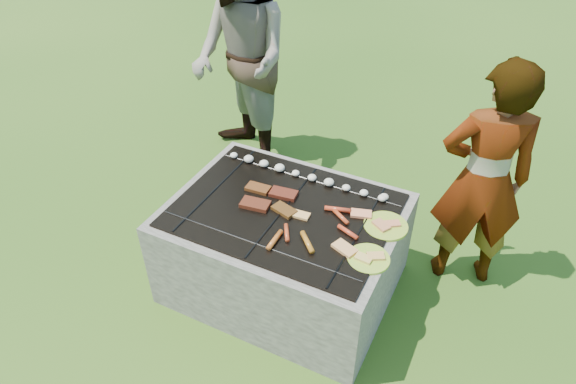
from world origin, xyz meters
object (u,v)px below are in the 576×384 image
at_px(cook, 483,180).
at_px(plate_near, 369,258).
at_px(bystander, 240,60).
at_px(plate_far, 386,226).
at_px(fire_pit, 284,251).

bearing_deg(cook, plate_near, 41.75).
relative_size(plate_near, bystander, 0.16).
bearing_deg(plate_far, cook, 49.58).
xyz_separation_m(fire_pit, plate_far, (0.56, 0.12, 0.33)).
relative_size(plate_far, cook, 0.18).
distance_m(plate_far, bystander, 1.82).
xyz_separation_m(fire_pit, cook, (0.97, 0.60, 0.46)).
bearing_deg(bystander, plate_far, 2.66).
bearing_deg(fire_pit, plate_near, -15.45).
bearing_deg(plate_near, bystander, 139.70).
relative_size(fire_pit, plate_near, 4.59).
bearing_deg(plate_far, bystander, 146.45).
distance_m(plate_far, plate_near, 0.28).
bearing_deg(plate_near, cook, 61.77).
relative_size(plate_far, plate_near, 0.94).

